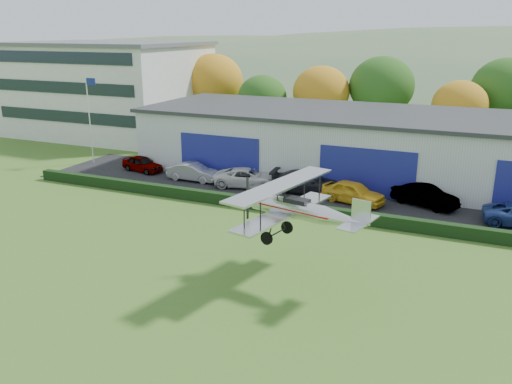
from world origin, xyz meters
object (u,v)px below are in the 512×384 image
at_px(car_0, 142,164).
at_px(car_2, 247,178).
at_px(hangar, 383,145).
at_px(car_3, 308,182).
at_px(office_block, 109,88).
at_px(car_5, 425,196).
at_px(car_1, 193,172).
at_px(flagpole, 90,111).
at_px(biplane, 298,208).
at_px(car_4, 353,192).

height_order(car_0, car_2, car_2).
height_order(hangar, car_3, hangar).
height_order(office_block, car_5, office_block).
bearing_deg(office_block, car_1, -36.73).
distance_m(flagpole, car_5, 29.43).
bearing_deg(car_5, office_block, 92.19).
bearing_deg(car_2, car_0, 71.99).
xyz_separation_m(car_1, biplane, (13.58, -13.57, 3.06)).
distance_m(car_0, car_3, 14.96).
height_order(office_block, car_4, office_block).
distance_m(flagpole, car_1, 12.05).
distance_m(flagpole, car_2, 16.51).
xyz_separation_m(hangar, car_1, (-13.63, -7.43, -1.90)).
xyz_separation_m(hangar, biplane, (-0.05, -21.00, 1.16)).
xyz_separation_m(car_0, car_2, (10.19, -0.60, 0.05)).
relative_size(car_1, car_2, 0.84).
xyz_separation_m(hangar, car_2, (-8.92, -7.26, -1.89)).
xyz_separation_m(office_block, car_0, (13.89, -13.69, -4.50)).
distance_m(car_1, car_5, 17.91).
xyz_separation_m(car_0, biplane, (19.06, -14.34, 3.11)).
bearing_deg(car_2, flagpole, 70.76).
bearing_deg(car_5, car_0, 112.35).
height_order(office_block, car_3, office_block).
relative_size(office_block, car_1, 4.79).
distance_m(office_block, car_2, 28.35).
height_order(car_4, biplane, biplane).
height_order(flagpole, car_0, flagpole).
relative_size(flagpole, biplane, 1.05).
relative_size(flagpole, car_1, 1.86).
relative_size(car_0, car_4, 0.86).
relative_size(car_4, biplane, 0.60).
xyz_separation_m(car_0, car_5, (23.37, -0.00, 0.08)).
relative_size(car_3, car_4, 1.22).
height_order(office_block, car_0, office_block).
relative_size(hangar, biplane, 5.35).
distance_m(hangar, car_0, 20.33).
bearing_deg(flagpole, office_block, 121.97).
xyz_separation_m(car_4, biplane, (0.39, -13.07, 3.00)).
distance_m(office_block, car_5, 39.94).
relative_size(hangar, car_4, 8.98).
bearing_deg(office_block, car_4, -24.66).
bearing_deg(car_0, hangar, -58.45).
xyz_separation_m(flagpole, car_0, (5.77, -0.69, -4.07)).
height_order(car_5, biplane, biplane).
bearing_deg(car_3, car_5, -93.44).
distance_m(hangar, flagpole, 25.68).
bearing_deg(car_0, office_block, 57.75).
relative_size(office_block, flagpole, 2.57).
xyz_separation_m(hangar, flagpole, (-24.88, -5.98, 2.13)).
distance_m(car_4, biplane, 13.42).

